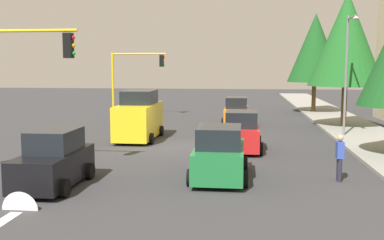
{
  "coord_description": "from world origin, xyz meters",
  "views": [
    {
      "loc": [
        23.15,
        3.41,
        4.15
      ],
      "look_at": [
        -1.59,
        0.57,
        1.2
      ],
      "focal_mm": 42.72,
      "sensor_mm": 36.0,
      "label": 1
    }
  ],
  "objects_px": {
    "traffic_signal_far_right": "(135,71)",
    "street_lamp_curbside": "(348,62)",
    "tree_roadside_far": "(315,48)",
    "car_orange": "(236,112)",
    "traffic_signal_near_right": "(12,70)",
    "pedestrian_crossing": "(340,156)",
    "car_green": "(219,155)",
    "car_black": "(54,161)",
    "car_red": "(241,133)",
    "tree_roadside_mid": "(347,39)",
    "delivery_van_yellow": "(139,117)"
  },
  "relations": [
    {
      "from": "traffic_signal_far_right",
      "to": "street_lamp_curbside",
      "type": "relative_size",
      "value": 0.76
    },
    {
      "from": "tree_roadside_far",
      "to": "car_orange",
      "type": "bearing_deg",
      "value": -37.33
    },
    {
      "from": "traffic_signal_near_right",
      "to": "pedestrian_crossing",
      "type": "xyz_separation_m",
      "value": [
        0.48,
        12.55,
        -3.1
      ]
    },
    {
      "from": "traffic_signal_near_right",
      "to": "street_lamp_curbside",
      "type": "height_order",
      "value": "street_lamp_curbside"
    },
    {
      "from": "traffic_signal_far_right",
      "to": "car_green",
      "type": "distance_m",
      "value": 22.33
    },
    {
      "from": "street_lamp_curbside",
      "to": "pedestrian_crossing",
      "type": "height_order",
      "value": "street_lamp_curbside"
    },
    {
      "from": "car_black",
      "to": "car_red",
      "type": "distance_m",
      "value": 9.82
    },
    {
      "from": "traffic_signal_near_right",
      "to": "car_red",
      "type": "bearing_deg",
      "value": 119.68
    },
    {
      "from": "tree_roadside_mid",
      "to": "pedestrian_crossing",
      "type": "height_order",
      "value": "tree_roadside_mid"
    },
    {
      "from": "car_green",
      "to": "tree_roadside_far",
      "type": "bearing_deg",
      "value": 164.16
    },
    {
      "from": "traffic_signal_far_right",
      "to": "pedestrian_crossing",
      "type": "bearing_deg",
      "value": 31.4
    },
    {
      "from": "traffic_signal_far_right",
      "to": "tree_roadside_mid",
      "type": "relative_size",
      "value": 0.59
    },
    {
      "from": "delivery_van_yellow",
      "to": "pedestrian_crossing",
      "type": "xyz_separation_m",
      "value": [
        8.49,
        9.36,
        -0.37
      ]
    },
    {
      "from": "tree_roadside_mid",
      "to": "car_orange",
      "type": "bearing_deg",
      "value": -100.35
    },
    {
      "from": "traffic_signal_far_right",
      "to": "car_red",
      "type": "height_order",
      "value": "traffic_signal_far_right"
    },
    {
      "from": "car_orange",
      "to": "traffic_signal_near_right",
      "type": "bearing_deg",
      "value": -29.23
    },
    {
      "from": "car_red",
      "to": "pedestrian_crossing",
      "type": "bearing_deg",
      "value": 32.52
    },
    {
      "from": "car_green",
      "to": "tree_roadside_mid",
      "type": "bearing_deg",
      "value": 152.87
    },
    {
      "from": "traffic_signal_far_right",
      "to": "tree_roadside_far",
      "type": "xyz_separation_m",
      "value": [
        -4.0,
        15.14,
        1.95
      ]
    },
    {
      "from": "car_orange",
      "to": "pedestrian_crossing",
      "type": "height_order",
      "value": "car_orange"
    },
    {
      "from": "traffic_signal_far_right",
      "to": "car_orange",
      "type": "bearing_deg",
      "value": 61.09
    },
    {
      "from": "delivery_van_yellow",
      "to": "car_green",
      "type": "relative_size",
      "value": 1.2
    },
    {
      "from": "traffic_signal_near_right",
      "to": "tree_roadside_far",
      "type": "distance_m",
      "value": 28.46
    },
    {
      "from": "traffic_signal_near_right",
      "to": "delivery_van_yellow",
      "type": "height_order",
      "value": "traffic_signal_near_right"
    },
    {
      "from": "delivery_van_yellow",
      "to": "car_orange",
      "type": "distance_m",
      "value": 9.06
    },
    {
      "from": "tree_roadside_far",
      "to": "car_red",
      "type": "distance_m",
      "value": 20.45
    },
    {
      "from": "car_orange",
      "to": "car_red",
      "type": "relative_size",
      "value": 1.14
    },
    {
      "from": "street_lamp_curbside",
      "to": "car_orange",
      "type": "xyz_separation_m",
      "value": [
        -5.69,
        -6.33,
        -3.45
      ]
    },
    {
      "from": "traffic_signal_far_right",
      "to": "street_lamp_curbside",
      "type": "xyz_separation_m",
      "value": [
        10.39,
        14.84,
        0.58
      ]
    },
    {
      "from": "traffic_signal_far_right",
      "to": "traffic_signal_near_right",
      "type": "relative_size",
      "value": 0.94
    },
    {
      "from": "tree_roadside_mid",
      "to": "traffic_signal_far_right",
      "type": "bearing_deg",
      "value": -110.99
    },
    {
      "from": "traffic_signal_far_right",
      "to": "car_black",
      "type": "height_order",
      "value": "traffic_signal_far_right"
    },
    {
      "from": "car_red",
      "to": "tree_roadside_far",
      "type": "bearing_deg",
      "value": 161.79
    },
    {
      "from": "tree_roadside_far",
      "to": "car_orange",
      "type": "height_order",
      "value": "tree_roadside_far"
    },
    {
      "from": "car_black",
      "to": "car_orange",
      "type": "height_order",
      "value": "same"
    },
    {
      "from": "car_black",
      "to": "pedestrian_crossing",
      "type": "bearing_deg",
      "value": 100.66
    },
    {
      "from": "delivery_van_yellow",
      "to": "street_lamp_curbside",
      "type": "bearing_deg",
      "value": 97.76
    },
    {
      "from": "tree_roadside_far",
      "to": "traffic_signal_far_right",
      "type": "bearing_deg",
      "value": -75.2
    },
    {
      "from": "car_orange",
      "to": "pedestrian_crossing",
      "type": "relative_size",
      "value": 2.45
    },
    {
      "from": "tree_roadside_far",
      "to": "pedestrian_crossing",
      "type": "bearing_deg",
      "value": -6.16
    },
    {
      "from": "tree_roadside_far",
      "to": "car_black",
      "type": "distance_m",
      "value": 29.6
    },
    {
      "from": "tree_roadside_far",
      "to": "car_green",
      "type": "bearing_deg",
      "value": -15.84
    },
    {
      "from": "traffic_signal_near_right",
      "to": "car_black",
      "type": "bearing_deg",
      "value": 48.01
    },
    {
      "from": "car_orange",
      "to": "car_red",
      "type": "height_order",
      "value": "same"
    },
    {
      "from": "traffic_signal_near_right",
      "to": "pedestrian_crossing",
      "type": "height_order",
      "value": "traffic_signal_near_right"
    },
    {
      "from": "street_lamp_curbside",
      "to": "tree_roadside_far",
      "type": "relative_size",
      "value": 0.8
    },
    {
      "from": "traffic_signal_far_right",
      "to": "car_orange",
      "type": "distance_m",
      "value": 10.13
    },
    {
      "from": "street_lamp_curbside",
      "to": "delivery_van_yellow",
      "type": "xyz_separation_m",
      "value": [
        1.6,
        -11.7,
        -3.07
      ]
    },
    {
      "from": "traffic_signal_near_right",
      "to": "car_black",
      "type": "xyz_separation_m",
      "value": [
        2.35,
        2.61,
        -3.11
      ]
    },
    {
      "from": "delivery_van_yellow",
      "to": "car_red",
      "type": "xyz_separation_m",
      "value": [
        2.89,
        5.79,
        -0.39
      ]
    }
  ]
}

